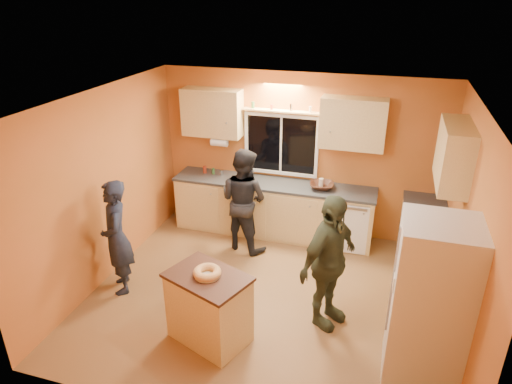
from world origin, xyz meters
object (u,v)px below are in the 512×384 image
(person_left, at_px, (117,238))
(person_center, at_px, (244,200))
(refrigerator, at_px, (429,304))
(person_right, at_px, (329,262))
(island, at_px, (209,307))

(person_left, bearing_deg, person_center, 106.84)
(person_left, bearing_deg, refrigerator, 49.48)
(refrigerator, xyz_separation_m, person_center, (-2.56, 1.95, -0.09))
(person_left, relative_size, person_right, 0.93)
(person_center, bearing_deg, person_right, 155.67)
(person_center, height_order, person_right, person_right)
(island, bearing_deg, refrigerator, 24.36)
(person_right, bearing_deg, person_center, 74.33)
(island, height_order, person_right, person_right)
(refrigerator, relative_size, island, 1.72)
(person_center, distance_m, person_right, 2.04)
(person_left, bearing_deg, person_right, 58.44)
(person_center, bearing_deg, island, 116.03)
(refrigerator, bearing_deg, person_right, 152.64)
(island, bearing_deg, person_right, 50.01)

